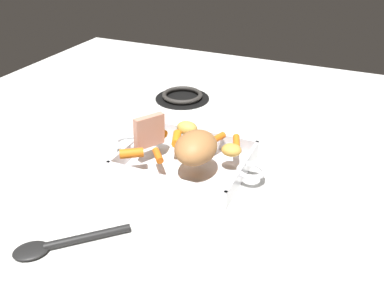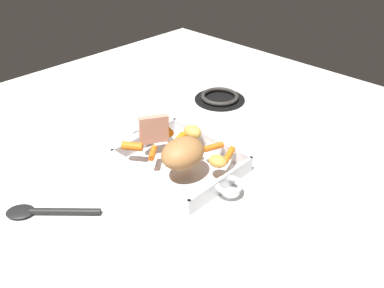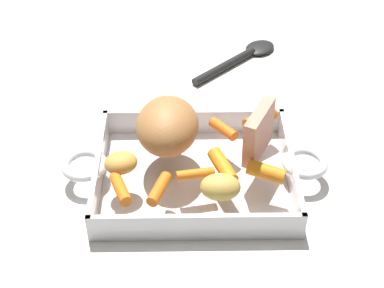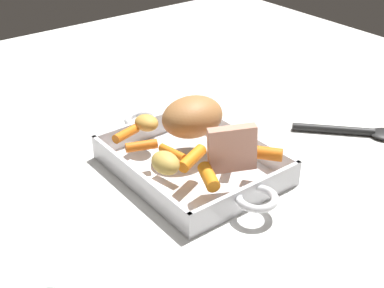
% 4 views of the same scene
% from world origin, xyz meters
% --- Properties ---
extents(ground_plane, '(1.86, 1.86, 0.00)m').
position_xyz_m(ground_plane, '(0.00, 0.00, 0.00)').
color(ground_plane, silver).
extents(roasting_dish, '(0.41, 0.25, 0.05)m').
position_xyz_m(roasting_dish, '(0.00, 0.00, 0.02)').
color(roasting_dish, silver).
rests_on(roasting_dish, ground_plane).
extents(pork_roast, '(0.10, 0.13, 0.08)m').
position_xyz_m(pork_roast, '(0.04, -0.03, 0.09)').
color(pork_roast, '#AF7340').
rests_on(pork_roast, roasting_dish).
extents(roast_slice_outer, '(0.06, 0.08, 0.08)m').
position_xyz_m(roast_slice_outer, '(-0.10, -0.01, 0.09)').
color(roast_slice_outer, tan).
rests_on(roast_slice_outer, roasting_dish).
extents(baby_carrot_center_left, '(0.04, 0.06, 0.02)m').
position_xyz_m(baby_carrot_center_left, '(0.05, 0.08, 0.06)').
color(baby_carrot_center_left, orange).
rests_on(baby_carrot_center_left, roasting_dish).
extents(baby_carrot_southeast, '(0.06, 0.05, 0.02)m').
position_xyz_m(baby_carrot_southeast, '(-0.11, -0.08, 0.06)').
color(baby_carrot_southeast, orange).
rests_on(baby_carrot_southeast, roasting_dish).
extents(baby_carrot_southwest, '(0.06, 0.04, 0.03)m').
position_xyz_m(baby_carrot_southwest, '(-0.10, 0.05, 0.06)').
color(baby_carrot_southwest, orange).
rests_on(baby_carrot_southwest, roasting_dish).
extents(baby_carrot_northeast, '(0.04, 0.07, 0.02)m').
position_xyz_m(baby_carrot_northeast, '(0.11, 0.07, 0.06)').
color(baby_carrot_northeast, orange).
rests_on(baby_carrot_northeast, roasting_dish).
extents(baby_carrot_long, '(0.04, 0.07, 0.02)m').
position_xyz_m(baby_carrot_long, '(-0.04, 0.03, 0.06)').
color(baby_carrot_long, orange).
rests_on(baby_carrot_long, roasting_dish).
extents(baby_carrot_short, '(0.06, 0.02, 0.02)m').
position_xyz_m(baby_carrot_short, '(0.00, 0.04, 0.06)').
color(baby_carrot_short, orange).
rests_on(baby_carrot_short, roasting_dish).
extents(baby_carrot_center_right, '(0.05, 0.05, 0.02)m').
position_xyz_m(baby_carrot_center_right, '(-0.05, -0.06, 0.06)').
color(baby_carrot_center_right, orange).
rests_on(baby_carrot_center_right, roasting_dish).
extents(potato_halved, '(0.06, 0.04, 0.04)m').
position_xyz_m(potato_halved, '(-0.03, 0.08, 0.07)').
color(potato_halved, gold).
rests_on(potato_halved, roasting_dish).
extents(potato_corner, '(0.06, 0.05, 0.03)m').
position_xyz_m(potato_corner, '(0.11, 0.03, 0.06)').
color(potato_corner, gold).
rests_on(potato_corner, roasting_dish).
extents(stove_burner_rear, '(0.19, 0.19, 0.02)m').
position_xyz_m(stove_burner_rear, '(-0.19, 0.39, 0.01)').
color(stove_burner_rear, black).
rests_on(stove_burner_rear, ground_plane).
extents(serving_spoon, '(0.19, 0.18, 0.02)m').
position_xyz_m(serving_spoon, '(-0.10, -0.36, 0.01)').
color(serving_spoon, black).
rests_on(serving_spoon, ground_plane).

